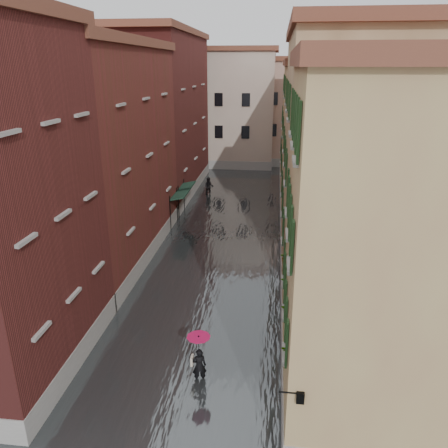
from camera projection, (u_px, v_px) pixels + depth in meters
The scene contains 15 objects.
ground at pixel (189, 346), 19.04m from camera, with size 120.00×120.00×0.00m, color #5D5C5F.
floodwater at pixel (224, 236), 31.14m from camera, with size 10.00×60.00×0.20m, color #3F4446.
building_left_mid at pixel (100, 159), 26.07m from camera, with size 6.00×14.00×12.50m, color maroon.
building_left_far at pixel (162, 118), 39.82m from camera, with size 6.00×16.00×14.00m, color maroon.
building_right_near at pixel (381, 251), 14.44m from camera, with size 6.00×8.00×11.50m, color #A07752.
building_right_mid at pixel (339, 161), 24.45m from camera, with size 6.00×14.00×13.00m, color tan.
building_right_far at pixel (317, 135), 38.70m from camera, with size 6.00×16.00×11.50m, color #A07752.
building_end_cream at pixel (224, 110), 52.61m from camera, with size 12.00×9.00×13.00m, color beige.
building_end_pink at pixel (298, 113), 53.66m from camera, with size 10.00×9.00×12.00m, color tan.
awning_near at pixel (180, 195), 32.39m from camera, with size 1.09×2.86×2.80m.
awning_far at pixel (186, 188), 34.41m from camera, with size 1.09×2.76×2.80m.
wall_lantern at pixel (300, 396), 11.94m from camera, with size 0.71×0.22×0.35m.
window_planters at pixel (289, 289), 16.65m from camera, with size 0.59×7.89×0.84m.
pedestrian_main at pixel (199, 355), 16.45m from camera, with size 0.90×0.90×2.06m.
pedestrian_far at pixel (209, 187), 40.65m from camera, with size 0.86×0.67×1.77m, color black.
Camera 1 is at (3.40, -15.78, 11.53)m, focal length 35.00 mm.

